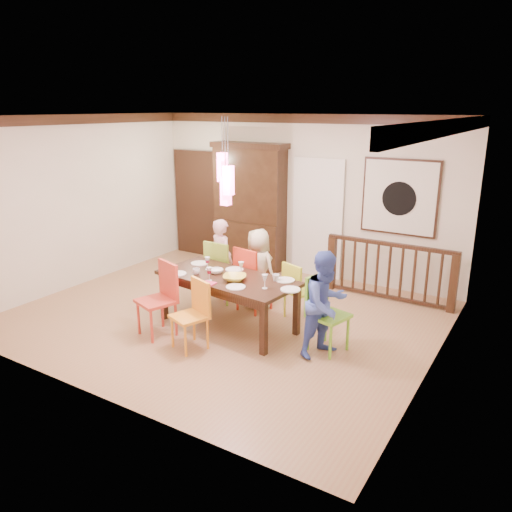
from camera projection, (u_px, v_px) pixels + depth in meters
The scene contains 37 objects.
floor at pixel (225, 316), 7.50m from camera, with size 6.00×6.00×0.00m, color #A3714F.
ceiling at pixel (221, 116), 6.67m from camera, with size 6.00×6.00×0.00m, color white.
wall_back at pixel (302, 196), 9.12m from camera, with size 6.00×6.00×0.00m, color beige.
wall_left at pixel (80, 202), 8.58m from camera, with size 5.00×5.00×0.00m, color beige.
wall_right at pixel (442, 253), 5.58m from camera, with size 5.00×5.00×0.00m, color beige.
crown_molding at pixel (221, 122), 6.69m from camera, with size 6.00×5.00×0.16m, color black, non-canonical shape.
panel_door at pixel (197, 205), 10.40m from camera, with size 1.04×0.07×2.24m, color black.
white_doorway at pixel (317, 220), 9.03m from camera, with size 0.97×0.05×2.22m, color silver.
painting at pixel (400, 197), 8.15m from camera, with size 1.25×0.06×1.25m.
pendant_cluster at pixel (226, 179), 6.56m from camera, with size 0.27×0.21×1.14m.
dining_table at pixel (227, 282), 6.97m from camera, with size 2.09×1.13×0.75m.
chair_far_left at pixel (224, 266), 7.96m from camera, with size 0.46×0.46×1.01m.
chair_far_mid at pixel (254, 274), 7.58m from camera, with size 0.53×0.53×1.01m.
chair_far_right at pixel (300, 286), 7.31m from camera, with size 0.50×0.50×0.86m.
chair_near_left at pixel (156, 295), 6.73m from camera, with size 0.58×0.58×1.01m.
chair_near_mid at pixel (189, 311), 6.36m from camera, with size 0.52×0.52×0.90m.
chair_end_right at pixel (329, 309), 6.30m from camera, with size 0.54×0.54×0.98m.
china_hutch at pixel (250, 206), 9.53m from camera, with size 1.51×0.46×2.39m.
balustrade at pixel (389, 270), 8.01m from camera, with size 2.11×0.12×0.96m.
person_far_left at pixel (222, 260), 7.98m from camera, with size 0.49×0.32×1.33m, color #FFC2D4.
person_far_mid at pixel (258, 269), 7.67m from camera, with size 0.61×0.40×1.25m, color beige.
person_end_right at pixel (326, 304), 6.16m from camera, with size 0.66×0.51×1.36m, color #445FC0.
serving_bowl at pixel (235, 278), 6.77m from camera, with size 0.31×0.31×0.08m, color gold.
small_bowl at pixel (216, 271), 7.07m from camera, with size 0.20×0.20×0.06m, color white.
cup_left at pixel (196, 271), 7.02m from camera, with size 0.11×0.11×0.09m, color silver.
cup_right at pixel (276, 278), 6.76m from camera, with size 0.10×0.10×0.09m, color silver.
plate_far_left at pixel (200, 263), 7.51m from camera, with size 0.26×0.26×0.01m, color white.
plate_far_mid at pixel (234, 270), 7.22m from camera, with size 0.26×0.26×0.01m, color white.
plate_far_right at pixel (285, 280), 6.78m from camera, with size 0.26×0.26×0.01m, color white.
plate_near_left at pixel (177, 274), 7.04m from camera, with size 0.26×0.26×0.01m, color white.
plate_near_mid at pixel (236, 287), 6.52m from camera, with size 0.26×0.26×0.01m, color white.
plate_end_right at pixel (290, 289), 6.43m from camera, with size 0.26×0.26×0.01m, color white.
wine_glass_a at pixel (207, 263), 7.22m from camera, with size 0.08×0.08×0.19m, color #590C19, non-canonical shape.
wine_glass_b at pixel (241, 268), 6.99m from camera, with size 0.08×0.08×0.19m, color silver, non-canonical shape.
wine_glass_c at pixel (209, 274), 6.75m from camera, with size 0.08×0.08×0.19m, color #590C19, non-canonical shape.
wine_glass_d at pixel (265, 281), 6.46m from camera, with size 0.08×0.08×0.19m, color silver, non-canonical shape.
napkin at pixel (209, 283), 6.66m from camera, with size 0.18×0.14×0.01m, color #D83359.
Camera 1 is at (4.02, -5.65, 3.02)m, focal length 35.00 mm.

